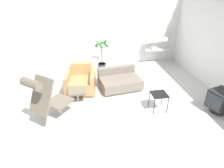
{
  "coord_description": "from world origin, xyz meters",
  "views": [
    {
      "loc": [
        -0.8,
        -4.39,
        3.12
      ],
      "look_at": [
        0.06,
        0.3,
        0.55
      ],
      "focal_mm": 32.0,
      "sensor_mm": 36.0,
      "label": 1
    }
  ],
  "objects_px": {
    "couch_low": "(119,81)",
    "side_table": "(159,96)",
    "armchair_red": "(81,82)",
    "potted_plant": "(102,56)",
    "crt_television": "(220,101)",
    "lounge_chair": "(46,96)",
    "ottoman": "(77,93)",
    "shelf_unit": "(158,43)"
  },
  "relations": [
    {
      "from": "armchair_red",
      "to": "side_table",
      "type": "relative_size",
      "value": 2.12
    },
    {
      "from": "lounge_chair",
      "to": "side_table",
      "type": "bearing_deg",
      "value": 41.51
    },
    {
      "from": "side_table",
      "to": "shelf_unit",
      "type": "height_order",
      "value": "shelf_unit"
    },
    {
      "from": "ottoman",
      "to": "potted_plant",
      "type": "height_order",
      "value": "potted_plant"
    },
    {
      "from": "couch_low",
      "to": "shelf_unit",
      "type": "height_order",
      "value": "shelf_unit"
    },
    {
      "from": "crt_television",
      "to": "potted_plant",
      "type": "distance_m",
      "value": 4.11
    },
    {
      "from": "lounge_chair",
      "to": "armchair_red",
      "type": "bearing_deg",
      "value": 101.28
    },
    {
      "from": "side_table",
      "to": "crt_television",
      "type": "distance_m",
      "value": 1.56
    },
    {
      "from": "lounge_chair",
      "to": "crt_television",
      "type": "distance_m",
      "value": 4.29
    },
    {
      "from": "ottoman",
      "to": "couch_low",
      "type": "height_order",
      "value": "couch_low"
    },
    {
      "from": "side_table",
      "to": "shelf_unit",
      "type": "distance_m",
      "value": 3.35
    },
    {
      "from": "couch_low",
      "to": "side_table",
      "type": "height_order",
      "value": "couch_low"
    },
    {
      "from": "lounge_chair",
      "to": "potted_plant",
      "type": "distance_m",
      "value": 3.3
    },
    {
      "from": "armchair_red",
      "to": "side_table",
      "type": "bearing_deg",
      "value": 152.98
    },
    {
      "from": "armchair_red",
      "to": "shelf_unit",
      "type": "distance_m",
      "value": 3.6
    },
    {
      "from": "potted_plant",
      "to": "side_table",
      "type": "bearing_deg",
      "value": -68.52
    },
    {
      "from": "lounge_chair",
      "to": "crt_television",
      "type": "xyz_separation_m",
      "value": [
        4.26,
        -0.31,
        -0.41
      ]
    },
    {
      "from": "lounge_chair",
      "to": "ottoman",
      "type": "relative_size",
      "value": 2.68
    },
    {
      "from": "crt_television",
      "to": "shelf_unit",
      "type": "height_order",
      "value": "shelf_unit"
    },
    {
      "from": "armchair_red",
      "to": "crt_television",
      "type": "relative_size",
      "value": 1.62
    },
    {
      "from": "side_table",
      "to": "crt_television",
      "type": "height_order",
      "value": "crt_television"
    },
    {
      "from": "lounge_chair",
      "to": "potted_plant",
      "type": "height_order",
      "value": "lounge_chair"
    },
    {
      "from": "side_table",
      "to": "potted_plant",
      "type": "bearing_deg",
      "value": 111.48
    },
    {
      "from": "armchair_red",
      "to": "ottoman",
      "type": "bearing_deg",
      "value": 87.78
    },
    {
      "from": "ottoman",
      "to": "potted_plant",
      "type": "bearing_deg",
      "value": 64.69
    },
    {
      "from": "ottoman",
      "to": "side_table",
      "type": "height_order",
      "value": "side_table"
    },
    {
      "from": "armchair_red",
      "to": "shelf_unit",
      "type": "bearing_deg",
      "value": -142.64
    },
    {
      "from": "side_table",
      "to": "ottoman",
      "type": "bearing_deg",
      "value": 160.16
    },
    {
      "from": "crt_television",
      "to": "shelf_unit",
      "type": "distance_m",
      "value": 3.53
    },
    {
      "from": "armchair_red",
      "to": "crt_television",
      "type": "distance_m",
      "value": 3.88
    },
    {
      "from": "armchair_red",
      "to": "couch_low",
      "type": "relative_size",
      "value": 0.76
    },
    {
      "from": "couch_low",
      "to": "crt_television",
      "type": "relative_size",
      "value": 2.12
    },
    {
      "from": "couch_low",
      "to": "potted_plant",
      "type": "relative_size",
      "value": 1.03
    },
    {
      "from": "couch_low",
      "to": "crt_television",
      "type": "xyz_separation_m",
      "value": [
        2.24,
        -1.77,
        0.12
      ]
    },
    {
      "from": "armchair_red",
      "to": "potted_plant",
      "type": "bearing_deg",
      "value": -112.35
    },
    {
      "from": "lounge_chair",
      "to": "crt_television",
      "type": "height_order",
      "value": "lounge_chair"
    },
    {
      "from": "shelf_unit",
      "to": "side_table",
      "type": "bearing_deg",
      "value": -110.89
    },
    {
      "from": "side_table",
      "to": "couch_low",
      "type": "bearing_deg",
      "value": 117.87
    },
    {
      "from": "potted_plant",
      "to": "lounge_chair",
      "type": "bearing_deg",
      "value": -120.06
    },
    {
      "from": "crt_television",
      "to": "potted_plant",
      "type": "bearing_deg",
      "value": 23.91
    },
    {
      "from": "ottoman",
      "to": "side_table",
      "type": "relative_size",
      "value": 1.02
    },
    {
      "from": "armchair_red",
      "to": "shelf_unit",
      "type": "relative_size",
      "value": 0.53
    }
  ]
}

